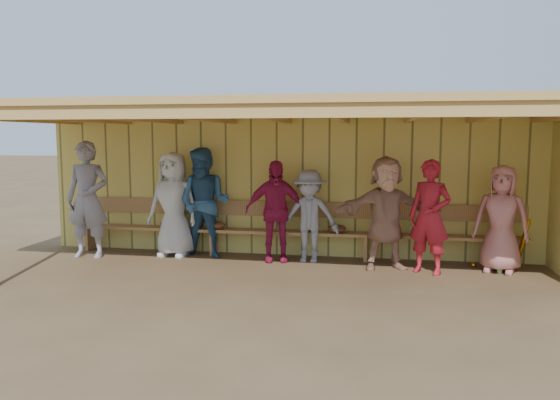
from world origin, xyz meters
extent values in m
plane|color=brown|center=(0.00, 0.00, 0.00)|extent=(90.00, 90.00, 0.00)
imported|color=gray|center=(-3.28, 0.48, 0.98)|extent=(0.74, 0.52, 1.95)
imported|color=silver|center=(-1.91, 0.81, 0.88)|extent=(0.91, 0.63, 1.77)
imported|color=#2E5A80|center=(-1.36, 0.81, 0.92)|extent=(0.94, 0.76, 1.84)
imported|color=#AE1B48|center=(-0.16, 0.76, 0.82)|extent=(1.03, 0.60, 1.64)
imported|color=gray|center=(0.39, 0.81, 0.74)|extent=(0.98, 0.58, 1.49)
imported|color=tan|center=(1.60, 0.54, 0.87)|extent=(1.68, 0.90, 1.73)
imported|color=#AB1B27|center=(2.23, 0.38, 0.85)|extent=(0.73, 0.63, 1.69)
imported|color=#C2746D|center=(3.28, 0.65, 0.80)|extent=(0.90, 0.73, 1.60)
cube|color=#DECC5F|center=(0.00, 1.35, 1.20)|extent=(8.60, 0.20, 2.40)
cube|color=tan|center=(0.00, 0.00, 2.45)|extent=(8.80, 3.20, 0.10)
cube|color=tan|center=(0.00, -1.50, 2.32)|extent=(8.80, 0.10, 0.18)
cube|color=tan|center=(-3.80, 0.00, 2.31)|extent=(0.08, 3.00, 0.16)
cube|color=tan|center=(-2.85, 0.00, 2.31)|extent=(0.08, 3.00, 0.16)
cube|color=tan|center=(-1.90, 0.00, 2.31)|extent=(0.08, 3.00, 0.16)
cube|color=tan|center=(-0.95, 0.00, 2.31)|extent=(0.08, 3.00, 0.16)
cube|color=tan|center=(0.00, 0.00, 2.31)|extent=(0.08, 3.00, 0.16)
cube|color=tan|center=(0.95, 0.00, 2.31)|extent=(0.08, 3.00, 0.16)
cube|color=tan|center=(1.90, 0.00, 2.31)|extent=(0.08, 3.00, 0.16)
cube|color=tan|center=(2.85, 0.00, 2.31)|extent=(0.08, 3.00, 0.16)
cube|color=tan|center=(3.80, 0.00, 2.31)|extent=(0.08, 3.00, 0.16)
cube|color=#AD814A|center=(0.00, 1.06, 0.42)|extent=(7.60, 0.32, 0.05)
cube|color=#AD814A|center=(0.00, 1.22, 0.80)|extent=(7.60, 0.04, 0.26)
cube|color=#AD814A|center=(-3.60, 1.06, 0.20)|extent=(0.06, 0.29, 0.40)
cube|color=#AD814A|center=(-1.29, 1.06, 0.20)|extent=(0.06, 0.29, 0.40)
cube|color=#AD814A|center=(1.29, 1.06, 0.20)|extent=(0.06, 0.29, 0.40)
cube|color=#AD814A|center=(3.60, 1.06, 0.20)|extent=(0.06, 0.29, 0.40)
cylinder|color=orange|center=(3.65, 0.86, 0.40)|extent=(0.13, 0.41, 0.80)
sphere|color=orange|center=(2.95, 0.86, 0.04)|extent=(0.08, 0.08, 0.08)
ellipsoid|color=#593319|center=(-2.08, 1.01, 0.52)|extent=(0.30, 0.24, 0.14)
ellipsoid|color=#593319|center=(-1.21, 1.01, 0.52)|extent=(0.30, 0.24, 0.14)
ellipsoid|color=#593319|center=(0.83, 1.01, 0.52)|extent=(0.30, 0.24, 0.14)
cylinder|color=#92BE5F|center=(2.01, 1.11, 0.56)|extent=(0.07, 0.07, 0.22)
cylinder|color=gold|center=(3.26, 1.11, 0.56)|extent=(0.07, 0.07, 0.22)
cylinder|color=#91D56A|center=(3.28, 0.56, 0.11)|extent=(0.07, 0.07, 0.22)
camera|label=1|loc=(1.50, -7.81, 2.02)|focal=35.00mm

